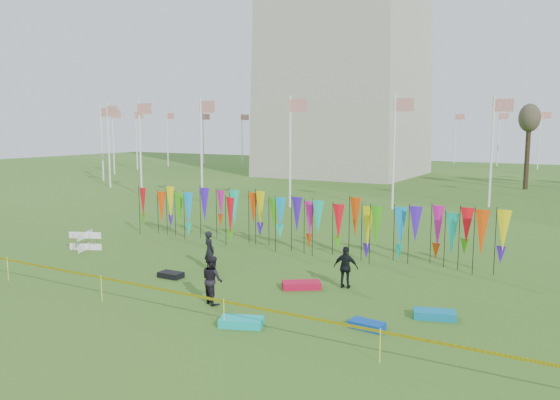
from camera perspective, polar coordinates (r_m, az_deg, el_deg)
The scene contains 13 objects.
ground at distance 18.97m, azimuth -11.75°, elevation -10.35°, with size 160.00×160.00×0.00m, color #2D5518.
flagpole_ring at distance 66.76m, azimuth 6.79°, elevation 6.08°, with size 57.40×56.16×8.00m.
banner_row at distance 25.59m, azimuth 1.90°, elevation -1.71°, with size 18.64×0.64×2.52m.
caution_tape_near at distance 18.15m, azimuth -14.59°, elevation -8.70°, with size 26.00×0.02×0.90m.
box_kite at distance 27.44m, azimuth -19.68°, elevation -4.06°, with size 0.80×0.80×0.89m.
person_left at distance 22.53m, azimuth -7.39°, elevation -5.25°, with size 0.58×0.43×1.60m, color black.
person_mid at distance 18.32m, azimuth -7.09°, elevation -8.25°, with size 0.79×0.49×1.62m, color black.
person_right at distance 20.01m, azimuth 6.89°, elevation -7.00°, with size 0.90×0.51×1.54m, color black.
kite_bag_turquoise at distance 16.45m, azimuth -4.07°, elevation -12.60°, with size 1.26×0.63×0.25m, color #0CBCBA.
kite_bag_blue at distance 16.44m, azimuth 9.07°, elevation -12.77°, with size 1.00×0.52×0.21m, color #093EA0.
kite_bag_red at distance 20.00m, azimuth 2.25°, elevation -8.87°, with size 1.37×0.63×0.25m, color #BC0C30.
kite_bag_black at distance 21.78m, azimuth -11.34°, elevation -7.67°, with size 0.94×0.54×0.22m, color black.
kite_bag_teal at distance 17.68m, azimuth 15.85°, elevation -11.43°, with size 1.25×0.60×0.24m, color #0B749E.
Camera 1 is at (12.05, -13.44, 5.83)m, focal length 35.00 mm.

